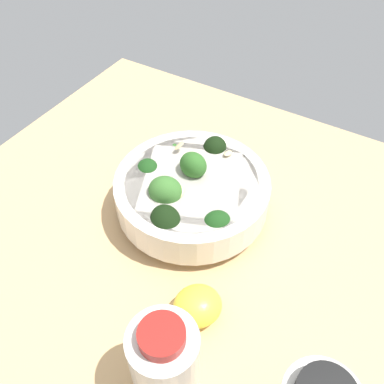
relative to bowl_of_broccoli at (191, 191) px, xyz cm
name	(u,v)px	position (x,y,z in cm)	size (l,w,h in cm)	color
ground_plane	(169,233)	(1.19, 4.44, -5.91)	(71.34, 71.34, 3.34)	tan
bowl_of_broccoli	(191,191)	(0.00, 0.00, 0.00)	(22.31, 22.31, 10.54)	silver
lemon_wedge	(198,306)	(-9.40, 14.27, -2.23)	(6.04, 5.55, 4.01)	yellow
bottle_short	(165,361)	(-10.63, 23.07, 1.61)	(7.12, 7.12, 12.49)	beige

